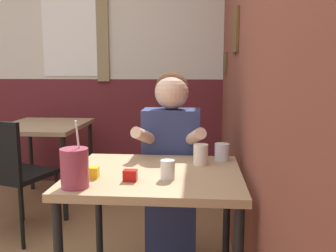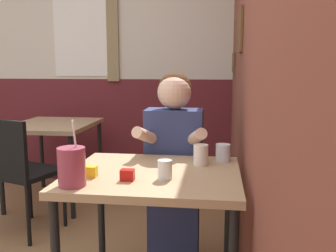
# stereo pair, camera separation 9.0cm
# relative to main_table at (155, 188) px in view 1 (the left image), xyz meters

# --- Properties ---
(brick_wall_right) EXTENTS (0.08, 4.43, 2.70)m
(brick_wall_right) POSITION_rel_main_table_xyz_m (0.47, 0.86, 0.71)
(brick_wall_right) COLOR brown
(brick_wall_right) RESTS_ON ground_plane
(back_wall) EXTENTS (5.52, 0.09, 2.70)m
(back_wall) POSITION_rel_main_table_xyz_m (-0.83, 2.11, 0.71)
(back_wall) COLOR beige
(back_wall) RESTS_ON ground_plane
(main_table) EXTENTS (0.82, 0.70, 0.73)m
(main_table) POSITION_rel_main_table_xyz_m (0.00, 0.00, 0.00)
(main_table) COLOR tan
(main_table) RESTS_ON ground_plane
(background_table) EXTENTS (0.69, 0.81, 0.73)m
(background_table) POSITION_rel_main_table_xyz_m (-1.16, 1.44, -0.00)
(background_table) COLOR tan
(background_table) RESTS_ON ground_plane
(chair_near_window) EXTENTS (0.51, 0.51, 0.87)m
(chair_near_window) POSITION_rel_main_table_xyz_m (-1.11, 0.73, -0.13)
(chair_near_window) COLOR black
(chair_near_window) RESTS_ON ground_plane
(person_seated) EXTENTS (0.42, 0.40, 1.19)m
(person_seated) POSITION_rel_main_table_xyz_m (0.04, 0.47, -0.02)
(person_seated) COLOR navy
(person_seated) RESTS_ON ground_plane
(cocktail_pitcher) EXTENTS (0.12, 0.12, 0.29)m
(cocktail_pitcher) POSITION_rel_main_table_xyz_m (-0.31, -0.26, 0.17)
(cocktail_pitcher) COLOR #99384C
(cocktail_pitcher) RESTS_ON main_table
(glass_near_pitcher) EXTENTS (0.08, 0.08, 0.09)m
(glass_near_pitcher) POSITION_rel_main_table_xyz_m (0.33, 0.26, 0.13)
(glass_near_pitcher) COLOR silver
(glass_near_pitcher) RESTS_ON main_table
(glass_center) EXTENTS (0.07, 0.07, 0.09)m
(glass_center) POSITION_rel_main_table_xyz_m (0.07, -0.11, 0.13)
(glass_center) COLOR silver
(glass_center) RESTS_ON main_table
(glass_far_side) EXTENTS (0.08, 0.08, 0.11)m
(glass_far_side) POSITION_rel_main_table_xyz_m (0.22, 0.16, 0.13)
(glass_far_side) COLOR silver
(glass_far_side) RESTS_ON main_table
(condiment_ketchup) EXTENTS (0.06, 0.04, 0.05)m
(condiment_ketchup) POSITION_rel_main_table_xyz_m (-0.09, -0.15, 0.11)
(condiment_ketchup) COLOR #B7140F
(condiment_ketchup) RESTS_ON main_table
(condiment_mustard) EXTENTS (0.06, 0.04, 0.05)m
(condiment_mustard) POSITION_rel_main_table_xyz_m (-0.28, -0.12, 0.11)
(condiment_mustard) COLOR yellow
(condiment_mustard) RESTS_ON main_table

